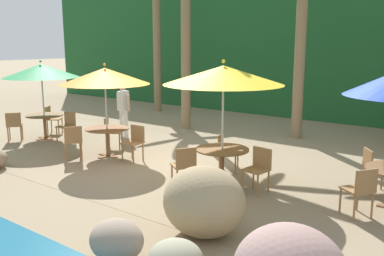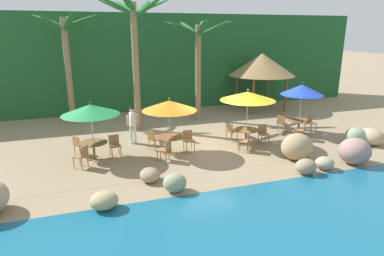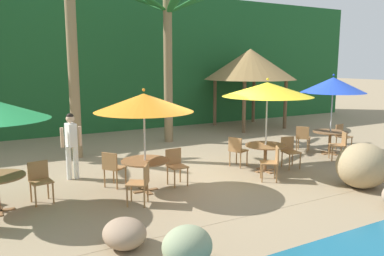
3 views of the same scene
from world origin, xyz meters
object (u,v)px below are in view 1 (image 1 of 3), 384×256
chair_green_seaward (68,124)px  dining_table_yellow (222,155)px  palm_tree_third (302,6)px  dining_table_green (44,119)px  palm_tree_nearest (156,18)px  chair_blue_left (361,189)px  umbrella_orange (105,76)px  chair_orange_seaward (135,140)px  waiter_in_white (123,106)px  dining_table_orange (107,133)px  chair_green_left (14,124)px  chair_yellow_seaward (259,167)px  chair_yellow_left (184,164)px  chair_orange_inland (111,130)px  umbrella_green (41,71)px  chair_orange_left (73,140)px  chair_blue_inland (373,167)px  chair_yellow_inland (225,149)px  chair_green_inland (52,117)px  umbrella_yellow (223,75)px

chair_green_seaward → dining_table_yellow: chair_green_seaward is taller
chair_green_seaward → palm_tree_third: 7.68m
dining_table_green → palm_tree_nearest: size_ratio=0.19×
dining_table_yellow → chair_blue_left: size_ratio=1.26×
umbrella_orange → chair_orange_seaward: umbrella_orange is taller
waiter_in_white → chair_green_seaward: bearing=-125.4°
dining_table_green → dining_table_yellow: (6.54, -0.27, 0.00)m
dining_table_orange → dining_table_yellow: 3.50m
chair_green_left → chair_yellow_seaward: (7.84, 0.44, 0.00)m
dining_table_green → chair_yellow_left: size_ratio=1.26×
chair_orange_inland → palm_tree_nearest: 7.39m
chair_orange_inland → dining_table_orange: bearing=-48.0°
dining_table_green → chair_orange_inland: (2.47, 0.39, -0.10)m
umbrella_orange → chair_yellow_left: (3.10, -0.78, -1.55)m
chair_orange_seaward → waiter_in_white: 2.72m
umbrella_green → chair_blue_left: umbrella_green is taller
chair_green_seaward → chair_blue_left: bearing=-4.1°
chair_green_left → palm_tree_nearest: size_ratio=0.15×
dining_table_yellow → chair_orange_left: bearing=-169.3°
chair_green_left → palm_tree_third: bearing=40.3°
chair_blue_inland → chair_yellow_inland: bearing=-170.5°
dining_table_orange → chair_orange_inland: bearing=132.0°
chair_green_inland → chair_yellow_left: same height
umbrella_yellow → palm_tree_third: bearing=96.0°
chair_orange_inland → dining_table_yellow: chair_orange_inland is taller
dining_table_yellow → chair_yellow_left: bearing=-117.6°
dining_table_green → palm_tree_nearest: 6.95m
chair_orange_seaward → chair_yellow_left: bearing=-22.1°
chair_yellow_left → waiter_in_white: bearing=149.3°
dining_table_green → chair_blue_left: (9.35, -0.40, -0.10)m
chair_orange_inland → palm_tree_third: size_ratio=0.16×
chair_green_left → waiter_in_white: size_ratio=0.51×
chair_yellow_inland → dining_table_orange: bearing=-166.8°
chair_yellow_left → waiter_in_white: size_ratio=0.51×
chair_blue_left → palm_tree_third: 7.02m
dining_table_yellow → chair_yellow_left: size_ratio=1.26×
dining_table_yellow → waiter_in_white: size_ratio=0.65×
chair_orange_left → umbrella_yellow: umbrella_yellow is taller
umbrella_green → palm_tree_third: bearing=38.2°
umbrella_orange → chair_yellow_seaward: umbrella_orange is taller
umbrella_orange → chair_blue_inland: (6.14, 1.23, -1.55)m
chair_yellow_inland → palm_tree_third: 5.46m
chair_yellow_seaward → chair_yellow_inland: 1.48m
dining_table_green → dining_table_yellow: size_ratio=1.00×
chair_yellow_seaward → chair_blue_left: same height
chair_green_seaward → dining_table_orange: (2.21, -0.45, 0.10)m
umbrella_green → chair_green_seaward: size_ratio=2.73×
chair_orange_inland → palm_tree_nearest: bearing=120.2°
chair_green_inland → chair_yellow_seaward: (7.96, -0.93, 0.00)m
dining_table_green → chair_orange_seaward: 3.89m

